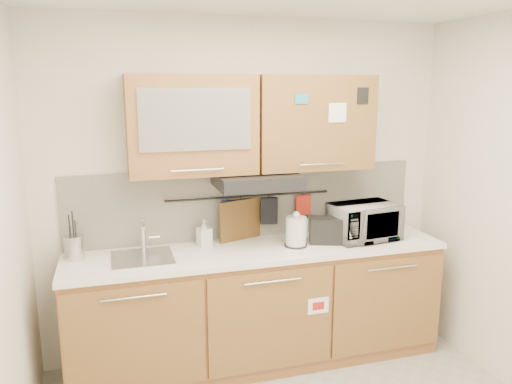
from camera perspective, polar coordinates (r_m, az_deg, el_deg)
wall_back at (r=3.92m, az=-0.94°, el=0.25°), size 3.20×0.00×3.20m
base_cabinet at (r=3.93m, az=0.35°, el=-13.53°), size 2.80×0.64×0.88m
countertop at (r=3.74m, az=0.37°, el=-6.69°), size 2.82×0.62×0.04m
backsplash at (r=3.93m, az=-0.89°, el=-1.21°), size 2.80×0.02×0.56m
upper_cabinets at (r=3.68m, az=-0.29°, el=7.82°), size 1.82×0.37×0.70m
range_hood at (r=3.66m, az=0.11°, el=1.33°), size 0.60×0.46×0.10m
sink at (r=3.61m, az=-12.83°, el=-7.30°), size 0.42×0.40×0.26m
utensil_rail at (r=3.88m, az=-0.74°, el=-0.47°), size 1.30×0.02×0.02m
utensil_crock at (r=3.70m, az=-20.04°, el=-5.93°), size 0.18×0.18×0.34m
kettle at (r=3.76m, az=4.60°, el=-4.61°), size 0.20×0.20×0.27m
toaster at (r=3.86m, az=8.11°, el=-4.32°), size 0.30×0.24×0.20m
microwave at (r=4.00m, az=12.23°, el=-3.33°), size 0.55×0.40×0.28m
soap_bottle at (r=3.77m, az=-5.95°, el=-4.65°), size 0.12×0.12×0.21m
cutting_board at (r=3.91m, az=-1.72°, el=-4.22°), size 0.37×0.15×0.47m
oven_mitt at (r=3.85m, az=-3.17°, el=-2.27°), size 0.11×0.07×0.18m
dark_pouch at (r=3.94m, az=1.49°, el=-2.16°), size 0.14×0.06×0.21m
pot_holder at (r=4.03m, az=5.43°, el=-1.51°), size 0.13×0.03×0.16m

